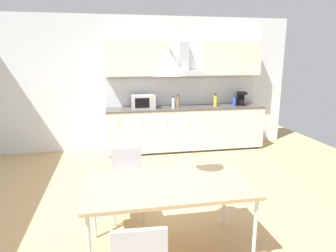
% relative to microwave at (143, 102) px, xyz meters
% --- Properties ---
extents(ground_plane, '(8.83, 8.72, 0.02)m').
position_rel_microwave_xyz_m(ground_plane, '(-0.22, -2.58, -1.09)').
color(ground_plane, tan).
extents(wall_back, '(7.07, 0.10, 2.82)m').
position_rel_microwave_xyz_m(wall_back, '(-0.22, 0.37, 0.33)').
color(wall_back, silver).
rests_on(wall_back, ground_plane).
extents(kitchen_counter, '(3.36, 0.67, 0.94)m').
position_rel_microwave_xyz_m(kitchen_counter, '(0.91, 0.00, -0.60)').
color(kitchen_counter, '#333333').
rests_on(kitchen_counter, ground_plane).
extents(backsplash_tile, '(3.34, 0.02, 0.59)m').
position_rel_microwave_xyz_m(backsplash_tile, '(0.91, 0.31, 0.16)').
color(backsplash_tile, silver).
rests_on(backsplash_tile, kitchen_counter).
extents(upper_wall_cabinets, '(3.34, 0.40, 0.69)m').
position_rel_microwave_xyz_m(upper_wall_cabinets, '(0.91, 0.15, 0.86)').
color(upper_wall_cabinets, silver).
extents(microwave, '(0.48, 0.35, 0.28)m').
position_rel_microwave_xyz_m(microwave, '(0.00, 0.00, 0.00)').
color(microwave, '#ADADB2').
rests_on(microwave, kitchen_counter).
extents(coffee_maker, '(0.18, 0.19, 0.30)m').
position_rel_microwave_xyz_m(coffee_maker, '(2.17, 0.03, 0.01)').
color(coffee_maker, black).
rests_on(coffee_maker, kitchen_counter).
extents(bottle_white, '(0.06, 0.06, 0.26)m').
position_rel_microwave_xyz_m(bottle_white, '(0.63, -0.05, -0.03)').
color(bottle_white, white).
rests_on(bottle_white, kitchen_counter).
extents(bottle_yellow, '(0.08, 0.08, 0.28)m').
position_rel_microwave_xyz_m(bottle_yellow, '(1.57, 0.00, -0.02)').
color(bottle_yellow, yellow).
rests_on(bottle_yellow, kitchen_counter).
extents(bottle_blue, '(0.07, 0.07, 0.23)m').
position_rel_microwave_xyz_m(bottle_blue, '(1.99, -0.05, -0.04)').
color(bottle_blue, blue).
rests_on(bottle_blue, kitchen_counter).
extents(bottle_brown, '(0.06, 0.06, 0.28)m').
position_rel_microwave_xyz_m(bottle_brown, '(0.73, -0.03, -0.02)').
color(bottle_brown, brown).
rests_on(bottle_brown, kitchen_counter).
extents(dining_table, '(1.63, 0.89, 0.76)m').
position_rel_microwave_xyz_m(dining_table, '(-0.13, -3.43, -0.36)').
color(dining_table, tan).
rests_on(dining_table, ground_plane).
extents(chair_far_left, '(0.41, 0.41, 0.87)m').
position_rel_microwave_xyz_m(chair_far_left, '(-0.50, -2.60, -0.54)').
color(chair_far_left, '#B2B2B7').
rests_on(chair_far_left, ground_plane).
extents(pendant_lamp, '(0.32, 0.32, 0.22)m').
position_rel_microwave_xyz_m(pendant_lamp, '(-0.13, -3.43, 0.85)').
color(pendant_lamp, silver).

